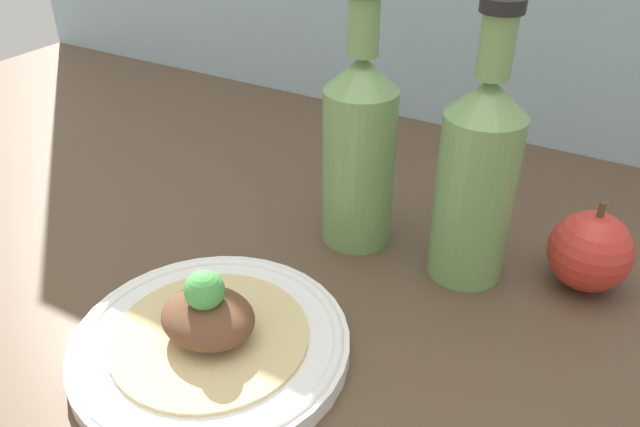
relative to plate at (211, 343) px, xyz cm
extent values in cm
cube|color=brown|center=(4.14, 4.37, -3.08)|extent=(180.00, 110.00, 4.00)
cylinder|color=white|center=(0.00, 0.00, -0.23)|extent=(24.09, 24.09, 1.69)
torus|color=white|center=(0.00, 0.00, 0.36)|extent=(23.34, 23.34, 1.18)
cylinder|color=#D6BC7F|center=(0.00, 0.00, 0.81)|extent=(17.08, 17.08, 0.40)
ellipsoid|color=brown|center=(0.00, 0.00, 2.92)|extent=(8.32, 7.07, 3.83)
sphere|color=#4CA34C|center=(0.00, 0.00, 5.86)|extent=(3.38, 3.38, 3.38)
cylinder|color=#729E5B|center=(2.51, 22.55, 7.54)|extent=(7.62, 7.62, 17.23)
cone|color=#729E5B|center=(2.51, 22.55, 17.87)|extent=(7.62, 7.62, 3.43)
cylinder|color=#729E5B|center=(2.51, 22.55, 22.39)|extent=(3.05, 3.05, 5.62)
cylinder|color=#729E5B|center=(15.02, 22.55, 7.54)|extent=(7.62, 7.62, 17.23)
cone|color=#729E5B|center=(15.02, 22.55, 17.87)|extent=(7.62, 7.62, 3.43)
cylinder|color=#729E5B|center=(15.02, 22.55, 22.39)|extent=(3.05, 3.05, 5.62)
cylinder|color=black|center=(15.02, 22.55, 25.80)|extent=(3.81, 3.81, 1.20)
sphere|color=red|center=(26.09, 26.21, 2.95)|extent=(8.06, 8.06, 8.06)
cylinder|color=brown|center=(26.09, 26.21, 7.61)|extent=(0.64, 0.64, 1.81)
camera|label=1|loc=(28.18, -29.75, 38.11)|focal=35.00mm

